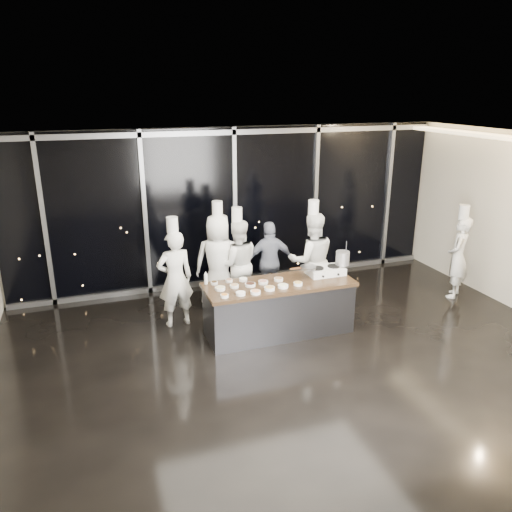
{
  "coord_description": "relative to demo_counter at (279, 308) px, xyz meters",
  "views": [
    {
      "loc": [
        -2.82,
        -6.11,
        3.9
      ],
      "look_at": [
        -0.3,
        1.2,
        1.3
      ],
      "focal_mm": 35.0,
      "sensor_mm": 36.0,
      "label": 1
    }
  ],
  "objects": [
    {
      "name": "ground",
      "position": [
        0.0,
        -0.9,
        -0.45
      ],
      "size": [
        9.0,
        9.0,
        0.0
      ],
      "primitive_type": "plane",
      "color": "black",
      "rests_on": "ground"
    },
    {
      "name": "room_shell",
      "position": [
        0.18,
        -0.9,
        1.79
      ],
      "size": [
        9.02,
        7.02,
        3.21
      ],
      "color": "beige",
      "rests_on": "ground"
    },
    {
      "name": "window_wall",
      "position": [
        0.0,
        2.53,
        1.14
      ],
      "size": [
        8.9,
        0.11,
        3.2
      ],
      "color": "black",
      "rests_on": "ground"
    },
    {
      "name": "demo_counter",
      "position": [
        0.0,
        0.0,
        0.0
      ],
      "size": [
        2.46,
        0.86,
        0.9
      ],
      "color": "#3A3A3F",
      "rests_on": "ground"
    },
    {
      "name": "stove",
      "position": [
        0.88,
        0.11,
        0.51
      ],
      "size": [
        0.61,
        0.4,
        0.14
      ],
      "rotation": [
        0.0,
        0.0,
        0.0
      ],
      "color": "silver",
      "rests_on": "demo_counter"
    },
    {
      "name": "frying_pan",
      "position": [
        0.55,
        0.1,
        0.61
      ],
      "size": [
        0.46,
        0.27,
        0.04
      ],
      "rotation": [
        0.0,
        0.0,
        0.0
      ],
      "color": "gray",
      "rests_on": "stove"
    },
    {
      "name": "stock_pot",
      "position": [
        1.2,
        0.11,
        0.7
      ],
      "size": [
        0.23,
        0.23,
        0.23
      ],
      "primitive_type": "cylinder",
      "rotation": [
        0.0,
        0.0,
        0.0
      ],
      "color": "#BAB9BC",
      "rests_on": "stove"
    },
    {
      "name": "prep_bowls",
      "position": [
        -0.46,
        -0.05,
        0.47
      ],
      "size": [
        1.39,
        0.74,
        0.05
      ],
      "color": "white",
      "rests_on": "demo_counter"
    },
    {
      "name": "squeeze_bottle",
      "position": [
        -1.14,
        0.34,
        0.55
      ],
      "size": [
        0.06,
        0.06,
        0.22
      ],
      "color": "silver",
      "rests_on": "demo_counter"
    },
    {
      "name": "chef_far_left",
      "position": [
        -1.55,
        0.87,
        0.41
      ],
      "size": [
        0.66,
        0.47,
        1.92
      ],
      "rotation": [
        0.0,
        0.0,
        3.26
      ],
      "color": "white",
      "rests_on": "ground"
    },
    {
      "name": "chef_left",
      "position": [
        -0.66,
        1.35,
        0.45
      ],
      "size": [
        1.02,
        0.84,
        2.02
      ],
      "rotation": [
        0.0,
        0.0,
        2.79
      ],
      "color": "white",
      "rests_on": "ground"
    },
    {
      "name": "chef_center",
      "position": [
        -0.32,
        1.29,
        0.39
      ],
      "size": [
        0.88,
        0.73,
        1.9
      ],
      "rotation": [
        0.0,
        0.0,
        3.02
      ],
      "color": "white",
      "rests_on": "ground"
    },
    {
      "name": "guest",
      "position": [
        0.34,
        1.33,
        0.33
      ],
      "size": [
        0.95,
        0.47,
        1.57
      ],
      "rotation": [
        0.0,
        0.0,
        3.04
      ],
      "color": "#16203E",
      "rests_on": "ground"
    },
    {
      "name": "chef_right",
      "position": [
        0.97,
        0.85,
        0.45
      ],
      "size": [
        0.97,
        0.82,
        2.03
      ],
      "rotation": [
        0.0,
        0.0,
        2.97
      ],
      "color": "white",
      "rests_on": "ground"
    },
    {
      "name": "chef_side",
      "position": [
        3.84,
        0.33,
        0.37
      ],
      "size": [
        0.69,
        0.68,
        1.84
      ],
      "rotation": [
        0.0,
        0.0,
        3.88
      ],
      "color": "white",
      "rests_on": "ground"
    }
  ]
}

